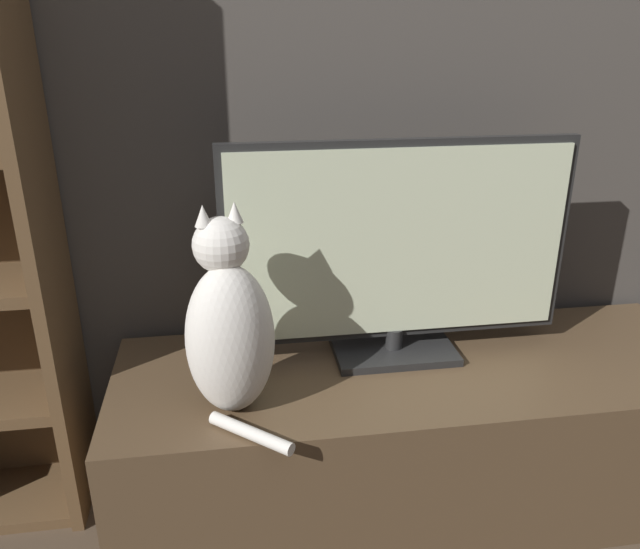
# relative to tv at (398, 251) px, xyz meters

# --- Properties ---
(tv_stand) EXTENTS (1.56, 0.53, 0.41)m
(tv_stand) POSITION_rel_tv_xyz_m (0.06, -0.07, -0.49)
(tv_stand) COLOR brown
(tv_stand) RESTS_ON ground_plane
(tv) EXTENTS (0.88, 0.19, 0.56)m
(tv) POSITION_rel_tv_xyz_m (0.00, 0.00, 0.00)
(tv) COLOR black
(tv) RESTS_ON tv_stand
(cat) EXTENTS (0.23, 0.31, 0.47)m
(cat) POSITION_rel_tv_xyz_m (-0.42, -0.18, -0.09)
(cat) COLOR silver
(cat) RESTS_ON tv_stand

